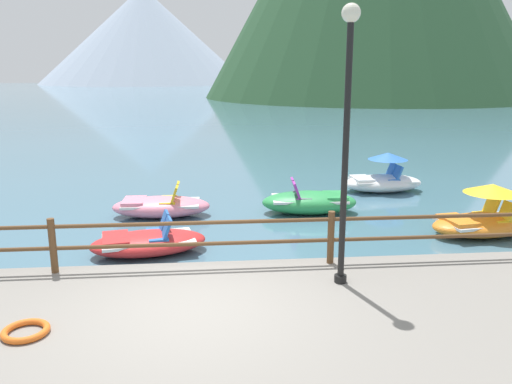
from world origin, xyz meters
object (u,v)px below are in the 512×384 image
Objects in this scene: pedal_boat_0 at (161,206)px; pedal_boat_1 at (310,202)px; pedal_boat_2 at (383,179)px; lamp_post at (347,123)px; pedal_boat_3 at (485,219)px; life_ring at (26,331)px; pedal_boat_4 at (148,242)px.

pedal_boat_1 is at bearing -0.60° from pedal_boat_0.
pedal_boat_2 reaches higher than pedal_boat_1.
lamp_post is at bearing -96.00° from pedal_boat_1.
pedal_boat_2 is 0.93× the size of pedal_boat_3.
pedal_boat_4 is (1.12, 4.05, -0.20)m from life_ring.
pedal_boat_4 is at bearing -143.35° from pedal_boat_2.
life_ring is at bearing -130.95° from pedal_boat_2.
pedal_boat_2 is (7.87, 9.07, -0.04)m from life_ring.
lamp_post is 1.68× the size of pedal_boat_2.
lamp_post is at bearing -113.33° from pedal_boat_2.
lamp_post is at bearing -58.83° from pedal_boat_0.
lamp_post reaches higher than pedal_boat_1.
pedal_boat_0 is (1.15, 6.84, -0.17)m from life_ring.
life_ring is 0.22× the size of pedal_boat_3.
life_ring is at bearing -105.47° from pedal_boat_4.
pedal_boat_3 reaches higher than pedal_boat_0.
pedal_boat_4 is at bearing 74.53° from life_ring.
pedal_boat_1 is (5.09, 6.80, -0.14)m from life_ring.
lamp_post is 5.16m from pedal_boat_4.
pedal_boat_0 is 7.08m from pedal_boat_2.
pedal_boat_1 is at bearing 148.99° from pedal_boat_3.
pedal_boat_4 is (-7.65, -0.54, -0.15)m from pedal_boat_3.
pedal_boat_3 is at bearing -31.01° from pedal_boat_1.
pedal_boat_3 reaches higher than pedal_boat_4.
lamp_post reaches higher than pedal_boat_4.
pedal_boat_2 reaches higher than life_ring.
lamp_post reaches higher than life_ring.
pedal_boat_2 reaches higher than pedal_boat_4.
pedal_boat_3 is at bearing -78.64° from pedal_boat_2.
lamp_post is 6.15m from pedal_boat_1.
pedal_boat_1 is 4.83m from pedal_boat_4.
pedal_boat_3 is at bearing 4.04° from pedal_boat_4.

